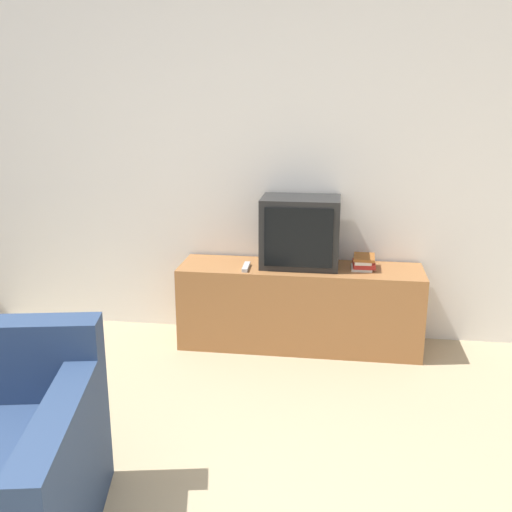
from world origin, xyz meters
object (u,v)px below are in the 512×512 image
Objects in this scene: remote_on_stand at (246,267)px; tv_stand at (300,306)px; book_stack at (363,262)px; television at (300,232)px.

tv_stand is at bearing 13.98° from remote_on_stand.
book_stack reaches higher than remote_on_stand.
book_stack reaches higher than tv_stand.
television is (-0.01, 0.04, 0.52)m from tv_stand.
television is 2.80× the size of remote_on_stand.
tv_stand is 0.54m from book_stack.
television is at bearing 102.73° from tv_stand.
television is 0.44m from remote_on_stand.
tv_stand is 8.80× the size of remote_on_stand.
television reaches higher than book_stack.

